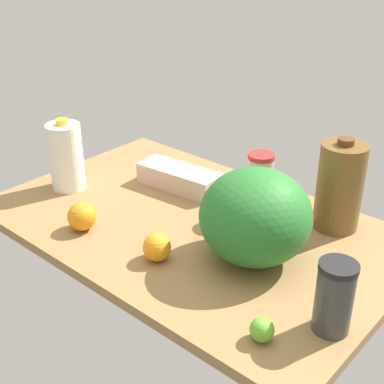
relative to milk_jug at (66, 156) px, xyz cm
name	(u,v)px	position (x,y,z in cm)	size (l,w,h in cm)	color
countertop	(192,226)	(46.08, 9.57, -12.62)	(120.00, 76.00, 3.00)	olive
milk_jug	(66,156)	(0.00, 0.00, 0.00)	(11.02, 11.02, 23.81)	white
chocolate_milk_jug	(340,186)	(78.68, 35.40, 1.72)	(12.95, 12.95, 27.25)	brown
egg_carton	(179,178)	(27.82, 24.06, -7.67)	(28.21, 10.54, 6.91)	beige
watermelon	(255,217)	(70.35, 6.32, 1.31)	(28.95, 28.95, 24.87)	#256F29
shaker_bottle	(334,297)	(99.03, -5.10, -2.59)	(8.43, 8.43, 16.99)	#373936
tumbler_cup	(259,185)	(57.71, 26.59, -1.27)	(7.82, 7.82, 19.63)	beige
lime_loose	(262,330)	(89.76, -17.86, -8.45)	(5.35, 5.35, 5.35)	#61AB2F
orange_by_jug	(82,217)	(24.95, -14.13, -7.02)	(8.20, 8.20, 8.20)	orange
orange_far_back	(157,247)	(51.94, -10.97, -7.39)	(7.46, 7.46, 7.46)	orange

